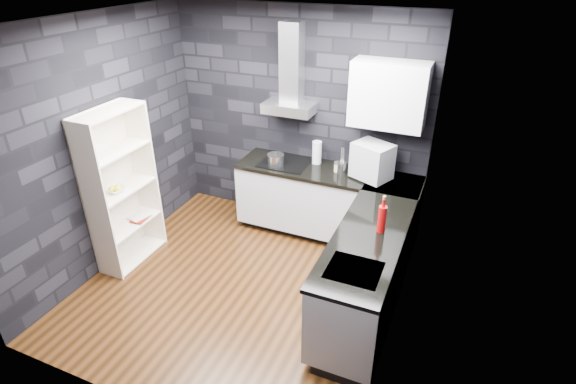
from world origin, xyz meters
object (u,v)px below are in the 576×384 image
Objects in this scene: pot at (276,160)px; bookshelf at (122,189)px; fruit_bowl at (116,190)px; utensil_crock at (342,168)px; glass_vase at (317,152)px; appliance_garage at (372,161)px; red_bottle at (382,219)px; storage_jar at (338,168)px.

bookshelf reaches higher than pot.
bookshelf reaches higher than fruit_bowl.
glass_vase is at bearing 156.96° from utensil_crock.
utensil_crock is at bearing 6.97° from pot.
appliance_garage is 1.09m from red_bottle.
pot is at bearing -151.84° from appliance_garage.
storage_jar is 0.52× the size of fruit_bowl.
appliance_garage is (0.41, -0.04, 0.17)m from storage_jar.
appliance_garage is (0.71, -0.17, 0.08)m from glass_vase.
appliance_garage reaches higher than pot.
fruit_bowl is at bearing -144.82° from storage_jar.
fruit_bowl is (-2.09, -1.41, -0.03)m from utensil_crock.
pot is at bearing 43.23° from bookshelf.
pot is 0.69× the size of glass_vase.
glass_vase reaches higher than red_bottle.
utensil_crock is at bearing -23.04° from glass_vase.
red_bottle is at bearing 5.49° from bookshelf.
pot is 1.79m from bookshelf.
pot is at bearing 45.38° from fruit_bowl.
pot reaches higher than fruit_bowl.
utensil_crock is 2.48m from bookshelf.
utensil_crock is at bearing -158.12° from appliance_garage.
storage_jar is at bearing 125.28° from red_bottle.
pot is 0.75m from storage_jar.
glass_vase is 1.60m from red_bottle.
storage_jar is 1.31m from red_bottle.
utensil_crock is 0.71× the size of fruit_bowl.
red_bottle reaches higher than fruit_bowl.
red_bottle is (1.06, -1.20, -0.01)m from glass_vase.
utensil_crock is 1.26m from red_bottle.
bookshelf is 9.18× the size of fruit_bowl.
pot is at bearing -149.82° from glass_vase.
glass_vase is at bearing 30.18° from pot.
appliance_garage is 0.23× the size of bookshelf.
utensil_crock reaches higher than fruit_bowl.
appliance_garage is at bearing -13.21° from glass_vase.
storage_jar is (0.74, 0.12, -0.02)m from pot.
storage_jar is at bearing 155.53° from utensil_crock.
fruit_bowl is at bearing -146.07° from utensil_crock.
fruit_bowl is at bearing -137.87° from glass_vase.
pot is 0.51m from glass_vase.
red_bottle is (1.50, -0.94, 0.06)m from pot.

